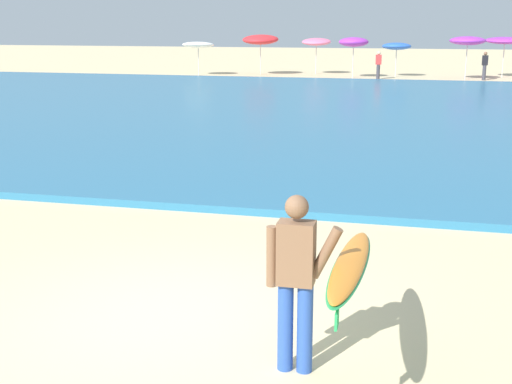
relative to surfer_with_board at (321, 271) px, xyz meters
The scene contains 12 objects.
ground_plane 2.29m from the surfer_with_board, 154.02° to the left, with size 160.00×160.00×0.00m, color beige.
sea 19.24m from the surfer_with_board, 95.49° to the left, with size 120.00×28.00×0.14m, color teal.
surfer_with_board is the anchor object (origin of this frame).
beach_umbrella_0 37.41m from the surfer_with_board, 110.24° to the left, with size 1.95×1.97×2.06m.
beach_umbrella_1 37.58m from the surfer_with_board, 104.40° to the left, with size 2.22×2.26×2.51m.
beach_umbrella_2 38.20m from the surfer_with_board, 99.17° to the left, with size 1.82×1.85×2.28m.
beach_umbrella_3 35.61m from the surfer_with_board, 95.70° to the left, with size 1.72×1.72×2.33m.
beach_umbrella_4 36.82m from the surfer_with_board, 91.76° to the left, with size 1.71×1.72×2.02m.
beach_umbrella_5 35.74m from the surfer_with_board, 85.45° to the left, with size 2.01×2.01×2.42m.
beach_umbrella_6 38.16m from the surfer_with_board, 82.43° to the left, with size 2.27×2.29×2.38m.
beachgoer_near_row_left 34.72m from the surfer_with_board, 93.31° to the left, with size 0.32×0.20×1.58m.
beachgoer_near_row_mid 35.57m from the surfer_with_board, 83.82° to the left, with size 0.32×0.20×1.58m.
Camera 1 is at (2.70, -6.86, 3.26)m, focal length 48.72 mm.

